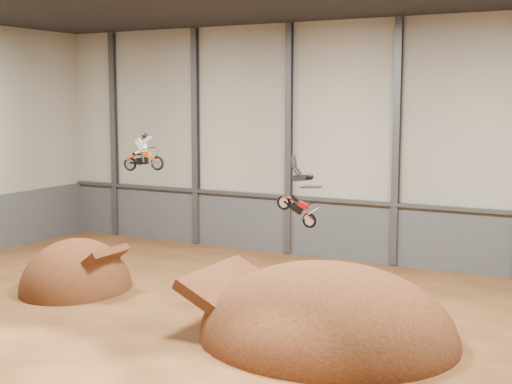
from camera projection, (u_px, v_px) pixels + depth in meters
floor at (208, 330)px, 29.37m from camera, size 40.00×40.00×0.00m
back_wall at (342, 142)px, 41.62m from camera, size 40.00×0.10×14.00m
lower_band_back at (340, 230)px, 42.21m from camera, size 39.80×0.18×3.50m
steel_rail at (339, 201)px, 41.85m from camera, size 39.80×0.35×0.20m
steel_column_0 at (114, 135)px, 49.16m from camera, size 0.40×0.36×13.90m
steel_column_1 at (196, 138)px, 46.07m from camera, size 0.40×0.36×13.90m
steel_column_2 at (289, 140)px, 42.99m from camera, size 0.40×0.36×13.90m
steel_column_3 at (396, 144)px, 39.90m from camera, size 0.40×0.36×13.90m
takeoff_ramp at (76, 290)px, 35.64m from camera, size 5.17×5.97×5.17m
landing_ramp at (326, 339)px, 28.33m from camera, size 10.49×9.28×6.05m
fmx_rider_a at (144, 150)px, 34.77m from camera, size 2.40×1.10×2.12m
fmx_rider_b at (293, 190)px, 29.94m from camera, size 3.50×0.93×3.32m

